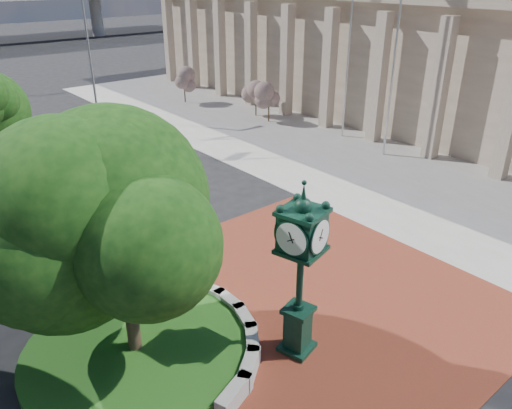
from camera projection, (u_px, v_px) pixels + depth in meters
The scene contains 14 objects.
ground at pixel (272, 290), 16.71m from camera, with size 200.00×200.00×0.00m, color black.
plaza at pixel (293, 304), 16.01m from camera, with size 12.00×12.00×0.04m, color maroon.
sidewalk at pixel (353, 132), 32.90m from camera, with size 20.00×50.00×0.04m, color #9E9B93.
planter_wall at pixel (205, 316), 15.03m from camera, with size 2.96×6.77×0.54m.
grass_bed at pixel (136, 352), 13.73m from camera, with size 6.10×6.10×0.40m, color #264F16.
civic_building at pixel (404, 50), 36.85m from camera, with size 17.35×44.00×8.60m.
tree_planter at pixel (122, 241), 12.22m from camera, with size 5.20×5.20×6.33m.
post_clock at pixel (300, 265), 12.91m from camera, with size 1.26×1.26×5.10m.
flagpole_a at pixel (395, 54), 26.39m from camera, with size 1.70×0.47×11.06m.
flagpole_b at pixel (348, 54), 29.78m from camera, with size 1.56×0.36×10.06m.
street_lamp_near at pixel (92, 47), 33.84m from camera, with size 1.89×0.41×8.44m.
shrub_near at pixel (269, 99), 34.35m from camera, with size 1.20×1.20×2.20m.
shrub_mid at pixel (256, 94), 35.78m from camera, with size 1.20×1.20×2.20m.
shrub_far at pixel (184, 83), 39.43m from camera, with size 1.20×1.20×2.20m.
Camera 1 is at (-9.30, -10.30, 9.76)m, focal length 35.00 mm.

